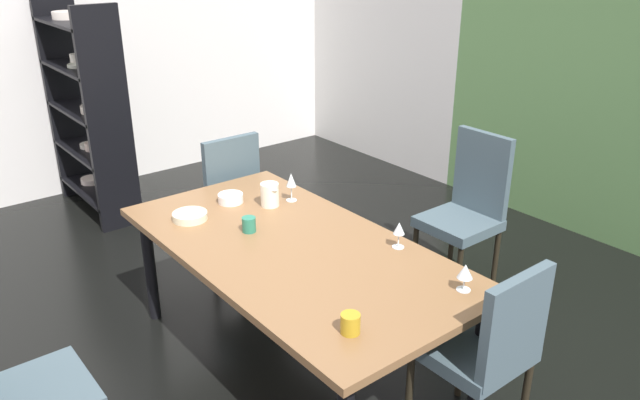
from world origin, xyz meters
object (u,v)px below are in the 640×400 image
Objects in this scene: chair_right_far at (487,345)px; pitcher_corner at (270,195)px; wine_glass_right at (291,181)px; wine_glass_near_window at (465,272)px; cup_south at (350,324)px; chair_head_far at (468,205)px; serving_bowl_near_shelf at (230,198)px; cup_rear at (249,224)px; chair_left_far at (243,202)px; serving_bowl_front at (190,216)px; display_shelf at (87,109)px; wine_glass_north at (399,230)px; dining_table at (293,258)px; chair_head_near at (9,389)px.

chair_right_far is 1.55m from pitcher_corner.
wine_glass_right is 1.33m from wine_glass_near_window.
chair_head_far is at bearing 114.15° from cup_south.
serving_bowl_near_shelf is at bearing 167.83° from cup_south.
cup_rear is at bearing -17.37° from serving_bowl_near_shelf.
chair_left_far reaches higher than serving_bowl_front.
display_shelf is at bearing 179.38° from cup_rear.
wine_glass_north is (0.35, -1.01, 0.26)m from chair_head_far.
serving_bowl_front is at bearing 69.50° from chair_head_far.
pitcher_corner is at bearing -173.89° from wine_glass_near_window.
chair_head_far is 1.56m from serving_bowl_near_shelf.
chair_left_far reaches higher than serving_bowl_near_shelf.
chair_right_far is at bearing 17.49° from dining_table.
cup_south reaches higher than cup_rear.
serving_bowl_front is at bearing -156.92° from dining_table.
chair_head_near is 1.65m from serving_bowl_near_shelf.
chair_right_far is (0.98, 1.74, -0.02)m from chair_head_near.
display_shelf is 2.33m from pitcher_corner.
wine_glass_north is 0.89m from pitcher_corner.
wine_glass_near_window is at bearing 127.68° from chair_head_far.
wine_glass_right is at bearing 83.71° from pitcher_corner.
pitcher_corner reaches higher than cup_rear.
display_shelf is at bearing -78.06° from chair_left_far.
chair_head_far is at bearing 27.70° from display_shelf.
display_shelf is 3.68m from wine_glass_near_window.
chair_head_far is 6.03× the size of wine_glass_right.
wine_glass_right is at bearing 153.71° from cup_south.
cup_rear is at bearing -52.46° from pitcher_corner.
wine_glass_right is at bearing 92.92° from chair_left_far.
display_shelf is 9.01× the size of serving_bowl_front.
chair_head_near is (0.04, -1.42, -0.10)m from dining_table.
serving_bowl_near_shelf is (-1.71, -0.28, 0.22)m from chair_right_far.
serving_bowl_front is at bearing -104.30° from pitcher_corner.
dining_table is 0.63m from wine_glass_right.
display_shelf reaches higher than cup_south.
serving_bowl_near_shelf is at bearing 49.35° from chair_left_far.
cup_rear is (2.54, -0.03, -0.12)m from display_shelf.
serving_bowl_front is at bearing -145.21° from wine_glass_north.
chair_left_far is at bearing -176.10° from wine_glass_north.
wine_glass_north is 0.72× the size of serving_bowl_front.
cup_rear is at bearing 61.06° from chair_left_far.
serving_bowl_front is 0.32m from serving_bowl_near_shelf.
chair_right_far is at bearing 17.41° from cup_rear.
cup_rear reaches higher than serving_bowl_front.
display_shelf is at bearing 27.70° from chair_head_far.
display_shelf is at bearing -177.26° from serving_bowl_near_shelf.
serving_bowl_near_shelf reaches higher than dining_table.
wine_glass_north is at bearing 8.49° from display_shelf.
wine_glass_right is at bearing 9.92° from display_shelf.
chair_left_far is 0.62m from wine_glass_right.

